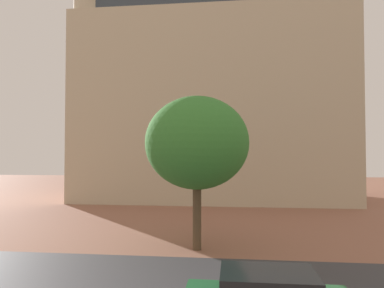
{
  "coord_description": "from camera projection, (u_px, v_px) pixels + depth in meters",
  "views": [
    {
      "loc": [
        1.98,
        -1.42,
        4.26
      ],
      "look_at": [
        0.44,
        11.97,
        4.68
      ],
      "focal_mm": 33.26,
      "sensor_mm": 36.0,
      "label": 1
    }
  ],
  "objects": [
    {
      "name": "tree_curb_far",
      "position": [
        197.0,
        143.0,
        16.13
      ],
      "size": [
        4.71,
        4.71,
        6.94
      ],
      "color": "brown",
      "rests_on": "ground_plane"
    },
    {
      "name": "landmark_building",
      "position": [
        210.0,
        87.0,
        35.61
      ],
      "size": [
        25.18,
        12.5,
        38.27
      ],
      "color": "beige",
      "rests_on": "ground_plane"
    },
    {
      "name": "ground_plane",
      "position": [
        171.0,
        287.0,
        11.44
      ],
      "size": [
        120.0,
        120.0,
        0.0
      ],
      "primitive_type": "plane",
      "color": "#93604C"
    }
  ]
}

